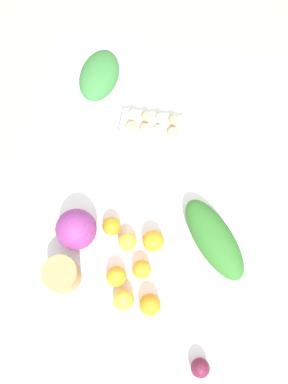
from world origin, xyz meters
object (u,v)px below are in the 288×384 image
Objects in this scene: beet_root at (200,368)px; orange_0 at (127,241)px; cabbage_purple at (76,229)px; orange_4 at (123,300)px; orange_3 at (116,276)px; greens_bunch_kale at (214,239)px; paper_bag at (62,275)px; egg_carton at (153,128)px; orange_1 at (153,241)px; orange_5 at (112,226)px; orange_6 at (150,305)px; orange_2 at (142,269)px; greens_bunch_beet_tops at (99,75)px.

orange_0 is at bearing 39.95° from beet_root.
cabbage_purple reaches higher than orange_0.
orange_3 is at bearing 27.18° from orange_4.
greens_bunch_kale is 0.36m from orange_3.
egg_carton is at bearing -18.36° from paper_bag.
orange_1 reaches higher than orange_5.
beet_root is 0.90× the size of orange_5.
orange_6 is (-0.20, -0.29, -0.04)m from cabbage_purple.
egg_carton is 0.66m from orange_6.
orange_0 is 0.09m from orange_1.
orange_6 is (-0.20, -0.11, 0.00)m from orange_0.
orange_6 is at bearing -143.47° from orange_5.
orange_6 is (-0.21, -0.02, -0.00)m from orange_1.
orange_2 is at bearing -110.21° from cabbage_purple.
orange_1 is 1.08× the size of orange_4.
orange_5 is at bearing 55.71° from orange_0.
orange_1 is (0.02, -0.09, 0.01)m from orange_0.
egg_carton is 3.32× the size of orange_1.
greens_bunch_beet_tops is at bearing 22.48° from orange_6.
paper_bag reaches higher than orange_1.
greens_bunch_beet_tops is 3.92× the size of orange_2.
paper_bag reaches higher than orange_6.
egg_carton is (0.46, -0.19, -0.03)m from cabbage_purple.
orange_4 is at bearing 157.99° from orange_2.
beet_root is 0.93× the size of orange_2.
orange_2 is at bearing 40.79° from beet_root.
orange_1 reaches higher than orange_4.
egg_carton is at bearing 9.57° from orange_1.
orange_0 is at bearing 6.30° from orange_4.
greens_bunch_beet_tops reaches higher than orange_1.
cabbage_purple is 2.18× the size of orange_2.
orange_1 is (0.01, -0.27, -0.03)m from cabbage_purple.
orange_6 reaches higher than orange_5.
orange_1 reaches higher than orange_3.
cabbage_purple is 0.59m from beet_root.
paper_bag is at bearing 113.58° from greens_bunch_kale.
orange_4 is (-0.07, -0.04, 0.00)m from orange_3.
orange_6 is at bearing -124.41° from cabbage_purple.
beet_root is at bearing -130.72° from orange_6.
orange_6 reaches higher than beet_root.
greens_bunch_beet_tops is 0.82m from orange_2.
beet_root is 0.84× the size of orange_6.
orange_3 is 0.08m from orange_4.
orange_6 reaches higher than orange_2.
cabbage_purple is 0.18m from orange_0.
egg_carton is at bearing 19.14° from beet_root.
orange_6 is at bearing -90.01° from orange_4.
orange_0 is 0.20m from orange_4.
orange_3 is at bearing -80.60° from paper_bag.
orange_6 is at bearing 144.39° from greens_bunch_kale.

